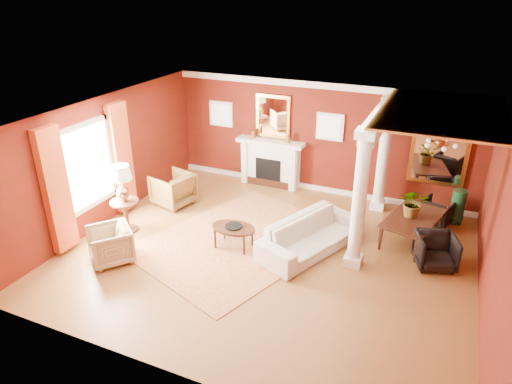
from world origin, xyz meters
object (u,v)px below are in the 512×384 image
at_px(armchair_stripe, 110,243).
at_px(side_table, 122,187).
at_px(coffee_table, 234,229).
at_px(dining_table, 414,223).
at_px(sofa, 312,230).
at_px(armchair_leopard, 173,188).

relative_size(armchair_stripe, side_table, 0.52).
relative_size(coffee_table, dining_table, 0.58).
height_order(sofa, side_table, side_table).
xyz_separation_m(sofa, side_table, (-4.06, -0.86, 0.59)).
xyz_separation_m(armchair_stripe, dining_table, (5.46, 3.20, 0.05)).
bearing_deg(dining_table, side_table, 123.56).
distance_m(sofa, side_table, 4.19).
distance_m(armchair_leopard, dining_table, 5.76).
bearing_deg(dining_table, armchair_leopard, 109.47).
height_order(side_table, dining_table, side_table).
bearing_deg(sofa, armchair_leopard, 102.83).
relative_size(armchair_leopard, armchair_stripe, 1.11).
relative_size(sofa, armchair_stripe, 2.98).
bearing_deg(armchair_leopard, coffee_table, 75.76).
xyz_separation_m(side_table, dining_table, (5.97, 2.06, -0.61)).
bearing_deg(coffee_table, side_table, -172.85).
bearing_deg(armchair_stripe, dining_table, 69.61).
distance_m(sofa, coffee_table, 1.62).
xyz_separation_m(armchair_stripe, coffee_table, (2.03, 1.46, 0.03)).
bearing_deg(side_table, sofa, 12.00).
relative_size(armchair_leopard, dining_table, 0.55).
relative_size(armchair_leopard, coffee_table, 0.95).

